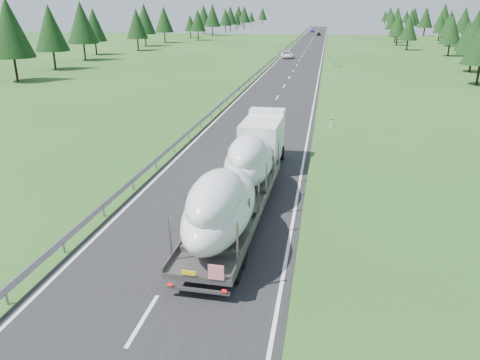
% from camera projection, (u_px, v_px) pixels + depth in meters
% --- Properties ---
extents(ground, '(400.00, 400.00, 0.00)m').
position_uv_depth(ground, '(143.00, 320.00, 16.49)').
color(ground, '#264E1A').
rests_on(ground, ground).
extents(road_surface, '(10.00, 400.00, 0.02)m').
position_uv_depth(road_surface, '(302.00, 56.00, 108.86)').
color(road_surface, black).
rests_on(road_surface, ground).
extents(guardrail, '(0.10, 400.00, 0.76)m').
position_uv_depth(guardrail, '(280.00, 53.00, 109.50)').
color(guardrail, slate).
rests_on(guardrail, ground).
extents(marker_posts, '(0.13, 350.08, 1.00)m').
position_uv_depth(marker_posts, '(331.00, 40.00, 158.39)').
color(marker_posts, silver).
rests_on(marker_posts, ground).
extents(highway_sign, '(0.08, 0.90, 2.60)m').
position_uv_depth(highway_sign, '(335.00, 57.00, 88.56)').
color(highway_sign, slate).
rests_on(highway_sign, ground).
extents(tree_line_right, '(27.22, 357.25, 12.45)m').
position_uv_depth(tree_line_right, '(457.00, 23.00, 126.59)').
color(tree_line_right, black).
rests_on(tree_line_right, ground).
extents(tree_line_left, '(15.71, 358.25, 12.61)m').
position_uv_depth(tree_line_left, '(173.00, 19.00, 149.25)').
color(tree_line_left, black).
rests_on(tree_line_left, ground).
extents(boat_truck, '(3.06, 19.48, 4.07)m').
position_uv_depth(boat_truck, '(242.00, 172.00, 24.76)').
color(boat_truck, white).
rests_on(boat_truck, ground).
extents(distant_van, '(3.08, 5.79, 1.55)m').
position_uv_depth(distant_van, '(287.00, 55.00, 103.97)').
color(distant_van, silver).
rests_on(distant_van, ground).
extents(distant_car_dark, '(1.95, 4.28, 1.42)m').
position_uv_depth(distant_car_dark, '(319.00, 34.00, 193.06)').
color(distant_car_dark, black).
rests_on(distant_car_dark, ground).
extents(distant_car_blue, '(1.58, 4.51, 1.48)m').
position_uv_depth(distant_car_blue, '(312.00, 31.00, 222.01)').
color(distant_car_blue, '#1A1B49').
rests_on(distant_car_blue, ground).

